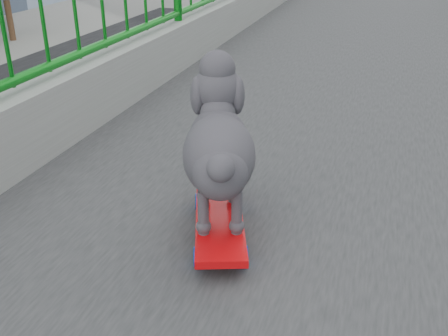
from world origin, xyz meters
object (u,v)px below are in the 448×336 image
Objects in this scene: car_1 at (47,187)px; car_2 at (75,106)px; skateboard at (219,221)px; poodle at (219,144)px.

car_1 is 0.76× the size of car_2.
skateboard is 14.87m from car_1.
poodle is at bearing 90.00° from skateboard.
poodle reaches higher than car_1.
skateboard is 1.05× the size of poodle.
skateboard is at bearing -90.00° from poodle.
skateboard is 0.10× the size of car_2.
car_2 is (-11.96, 16.73, -6.54)m from poodle.
car_1 is (-8.77, 10.19, -6.36)m from skateboard.
car_1 is (-8.76, 10.16, -6.62)m from poodle.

